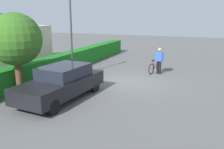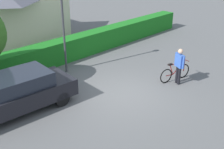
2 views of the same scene
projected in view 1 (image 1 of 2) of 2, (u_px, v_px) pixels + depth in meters
ground_plane at (131, 82)px, 13.27m from camera, size 60.00×60.00×0.00m
hedge_row at (58, 65)px, 14.90m from camera, size 20.13×0.90×1.18m
parked_car_near at (62, 82)px, 10.44m from camera, size 4.57×2.07×1.46m
bicycle at (155, 67)px, 15.26m from camera, size 1.71×0.61×0.92m
person_rider at (159, 59)px, 14.84m from camera, size 0.38×0.61×1.64m
street_lamp at (71, 27)px, 13.60m from camera, size 0.28×0.28×4.63m
tree_kerbside at (16, 40)px, 10.57m from camera, size 2.34×2.34×3.73m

